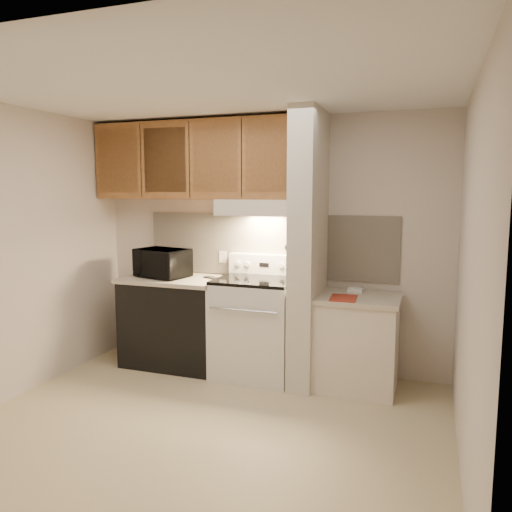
% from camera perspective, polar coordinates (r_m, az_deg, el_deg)
% --- Properties ---
extents(floor, '(3.60, 3.60, 0.00)m').
position_cam_1_polar(floor, '(4.03, -5.82, -18.78)').
color(floor, '#C4B389').
rests_on(floor, ground).
extents(ceiling, '(3.60, 3.60, 0.00)m').
position_cam_1_polar(ceiling, '(3.69, -6.35, 18.65)').
color(ceiling, white).
rests_on(ceiling, wall_back).
extents(wall_back, '(3.60, 2.50, 0.02)m').
position_cam_1_polar(wall_back, '(5.04, 1.30, 1.40)').
color(wall_back, beige).
rests_on(wall_back, floor).
extents(wall_left, '(0.02, 3.00, 2.50)m').
position_cam_1_polar(wall_left, '(4.72, -26.19, 0.23)').
color(wall_left, beige).
rests_on(wall_left, floor).
extents(wall_right, '(0.02, 3.00, 2.50)m').
position_cam_1_polar(wall_right, '(3.31, 23.29, -2.35)').
color(wall_right, beige).
rests_on(wall_right, floor).
extents(backsplash, '(2.60, 0.02, 0.63)m').
position_cam_1_polar(backsplash, '(5.03, 1.26, 1.21)').
color(backsplash, beige).
rests_on(backsplash, wall_back).
extents(range_body, '(0.76, 0.65, 0.92)m').
position_cam_1_polar(range_body, '(4.87, -0.01, -8.29)').
color(range_body, silver).
rests_on(range_body, floor).
extents(oven_window, '(0.50, 0.01, 0.30)m').
position_cam_1_polar(oven_window, '(4.57, -1.35, -8.82)').
color(oven_window, black).
rests_on(oven_window, range_body).
extents(oven_handle, '(0.65, 0.02, 0.02)m').
position_cam_1_polar(oven_handle, '(4.48, -1.54, -6.24)').
color(oven_handle, silver).
rests_on(oven_handle, range_body).
extents(cooktop, '(0.74, 0.64, 0.03)m').
position_cam_1_polar(cooktop, '(4.76, -0.01, -2.78)').
color(cooktop, black).
rests_on(cooktop, range_body).
extents(range_backguard, '(0.76, 0.08, 0.20)m').
position_cam_1_polar(range_backguard, '(5.01, 1.08, -0.95)').
color(range_backguard, silver).
rests_on(range_backguard, range_body).
extents(range_display, '(0.10, 0.01, 0.04)m').
position_cam_1_polar(range_display, '(4.97, 0.93, -1.01)').
color(range_display, black).
rests_on(range_display, range_backguard).
extents(range_knob_left_outer, '(0.05, 0.02, 0.05)m').
position_cam_1_polar(range_knob_left_outer, '(5.06, -2.09, -0.86)').
color(range_knob_left_outer, silver).
rests_on(range_knob_left_outer, range_backguard).
extents(range_knob_left_inner, '(0.05, 0.02, 0.05)m').
position_cam_1_polar(range_knob_left_inner, '(5.03, -1.03, -0.92)').
color(range_knob_left_inner, silver).
rests_on(range_knob_left_inner, range_backguard).
extents(range_knob_right_inner, '(0.05, 0.02, 0.05)m').
position_cam_1_polar(range_knob_right_inner, '(4.92, 2.91, -1.12)').
color(range_knob_right_inner, silver).
rests_on(range_knob_right_inner, range_backguard).
extents(range_knob_right_outer, '(0.05, 0.02, 0.05)m').
position_cam_1_polar(range_knob_right_outer, '(4.89, 4.03, -1.17)').
color(range_knob_right_outer, silver).
rests_on(range_knob_right_outer, range_backguard).
extents(dishwasher_front, '(1.00, 0.63, 0.87)m').
position_cam_1_polar(dishwasher_front, '(5.24, -9.17, -7.55)').
color(dishwasher_front, black).
rests_on(dishwasher_front, floor).
extents(left_countertop, '(1.04, 0.67, 0.04)m').
position_cam_1_polar(left_countertop, '(5.14, -9.27, -2.64)').
color(left_countertop, '#C2B39C').
rests_on(left_countertop, dishwasher_front).
extents(spoon_rest, '(0.23, 0.16, 0.02)m').
position_cam_1_polar(spoon_rest, '(5.01, -4.93, -2.51)').
color(spoon_rest, black).
rests_on(spoon_rest, left_countertop).
extents(teal_jar, '(0.12, 0.12, 0.10)m').
position_cam_1_polar(teal_jar, '(5.02, -9.34, -2.08)').
color(teal_jar, '#27695C').
rests_on(teal_jar, left_countertop).
extents(outlet, '(0.08, 0.01, 0.12)m').
position_cam_1_polar(outlet, '(5.21, -3.81, -0.09)').
color(outlet, beige).
rests_on(outlet, backsplash).
extents(microwave, '(0.59, 0.46, 0.29)m').
position_cam_1_polar(microwave, '(5.16, -10.67, -0.79)').
color(microwave, black).
rests_on(microwave, left_countertop).
extents(partition_pillar, '(0.22, 0.70, 2.50)m').
position_cam_1_polar(partition_pillar, '(4.57, 6.01, 0.73)').
color(partition_pillar, beige).
rests_on(partition_pillar, floor).
extents(pillar_trim, '(0.01, 0.70, 0.04)m').
position_cam_1_polar(pillar_trim, '(4.59, 4.61, 1.41)').
color(pillar_trim, '#9A6333').
rests_on(pillar_trim, partition_pillar).
extents(knife_strip, '(0.02, 0.42, 0.04)m').
position_cam_1_polar(knife_strip, '(4.54, 4.37, 1.60)').
color(knife_strip, black).
rests_on(knife_strip, partition_pillar).
extents(knife_blade_a, '(0.01, 0.03, 0.16)m').
position_cam_1_polar(knife_blade_a, '(4.39, 3.62, 0.10)').
color(knife_blade_a, silver).
rests_on(knife_blade_a, knife_strip).
extents(knife_handle_a, '(0.02, 0.02, 0.10)m').
position_cam_1_polar(knife_handle_a, '(4.39, 3.69, 2.07)').
color(knife_handle_a, black).
rests_on(knife_handle_a, knife_strip).
extents(knife_blade_b, '(0.01, 0.04, 0.18)m').
position_cam_1_polar(knife_blade_b, '(4.48, 3.95, 0.12)').
color(knife_blade_b, silver).
rests_on(knife_blade_b, knife_strip).
extents(knife_handle_b, '(0.02, 0.02, 0.10)m').
position_cam_1_polar(knife_handle_b, '(4.47, 3.98, 2.16)').
color(knife_handle_b, black).
rests_on(knife_handle_b, knife_strip).
extents(knife_blade_c, '(0.01, 0.04, 0.20)m').
position_cam_1_polar(knife_blade_c, '(4.57, 4.24, 0.12)').
color(knife_blade_c, silver).
rests_on(knife_blade_c, knife_strip).
extents(knife_handle_c, '(0.02, 0.02, 0.10)m').
position_cam_1_polar(knife_handle_c, '(4.53, 4.21, 2.23)').
color(knife_handle_c, black).
rests_on(knife_handle_c, knife_strip).
extents(knife_blade_d, '(0.01, 0.04, 0.16)m').
position_cam_1_polar(knife_blade_d, '(4.63, 4.46, 0.46)').
color(knife_blade_d, silver).
rests_on(knife_blade_d, knife_strip).
extents(knife_handle_d, '(0.02, 0.02, 0.10)m').
position_cam_1_polar(knife_handle_d, '(4.62, 4.50, 2.32)').
color(knife_handle_d, black).
rests_on(knife_handle_d, knife_strip).
extents(knife_blade_e, '(0.01, 0.04, 0.18)m').
position_cam_1_polar(knife_blade_e, '(4.72, 4.77, 0.48)').
color(knife_blade_e, silver).
rests_on(knife_blade_e, knife_strip).
extents(knife_handle_e, '(0.02, 0.02, 0.10)m').
position_cam_1_polar(knife_handle_e, '(4.69, 4.73, 2.39)').
color(knife_handle_e, black).
rests_on(knife_handle_e, knife_strip).
extents(oven_mitt, '(0.03, 0.09, 0.22)m').
position_cam_1_polar(oven_mitt, '(4.78, 4.93, -0.40)').
color(oven_mitt, gray).
rests_on(oven_mitt, partition_pillar).
extents(right_cab_base, '(0.70, 0.60, 0.81)m').
position_cam_1_polar(right_cab_base, '(4.66, 11.45, -9.87)').
color(right_cab_base, beige).
rests_on(right_cab_base, floor).
extents(right_countertop, '(0.74, 0.64, 0.04)m').
position_cam_1_polar(right_countertop, '(4.55, 11.59, -4.76)').
color(right_countertop, '#C2B39C').
rests_on(right_countertop, right_cab_base).
extents(red_folder, '(0.25, 0.32, 0.01)m').
position_cam_1_polar(red_folder, '(4.42, 9.97, -4.76)').
color(red_folder, maroon).
rests_on(red_folder, right_countertop).
extents(white_box, '(0.14, 0.10, 0.04)m').
position_cam_1_polar(white_box, '(4.73, 11.31, -3.83)').
color(white_box, white).
rests_on(white_box, right_countertop).
extents(range_hood, '(0.78, 0.44, 0.15)m').
position_cam_1_polar(range_hood, '(4.81, 0.49, 5.59)').
color(range_hood, beige).
rests_on(range_hood, upper_cabinets).
extents(hood_lip, '(0.78, 0.04, 0.06)m').
position_cam_1_polar(hood_lip, '(4.61, -0.36, 4.95)').
color(hood_lip, beige).
rests_on(hood_lip, range_hood).
extents(upper_cabinets, '(2.18, 0.33, 0.77)m').
position_cam_1_polar(upper_cabinets, '(5.12, -6.78, 10.79)').
color(upper_cabinets, '#9A6333').
rests_on(upper_cabinets, wall_back).
extents(cab_door_a, '(0.46, 0.01, 0.63)m').
position_cam_1_polar(cab_door_a, '(5.40, -15.48, 10.40)').
color(cab_door_a, '#9A6333').
rests_on(cab_door_a, upper_cabinets).
extents(cab_gap_a, '(0.01, 0.01, 0.73)m').
position_cam_1_polar(cab_gap_a, '(5.25, -13.01, 10.57)').
color(cab_gap_a, black).
rests_on(cab_gap_a, upper_cabinets).
extents(cab_door_b, '(0.46, 0.01, 0.63)m').
position_cam_1_polar(cab_door_b, '(5.11, -10.38, 10.73)').
color(cab_door_b, '#9A6333').
rests_on(cab_door_b, upper_cabinets).
extents(cab_gap_b, '(0.01, 0.01, 0.73)m').
position_cam_1_polar(cab_gap_b, '(4.98, -7.61, 10.88)').
color(cab_gap_b, black).
rests_on(cab_gap_b, upper_cabinets).
extents(cab_door_c, '(0.46, 0.01, 0.63)m').
position_cam_1_polar(cab_door_c, '(4.86, -4.70, 11.00)').
color(cab_door_c, '#9A6333').
rests_on(cab_door_c, upper_cabinets).
extents(cab_gap_c, '(0.01, 0.01, 0.73)m').
position_cam_1_polar(cab_gap_c, '(4.76, -1.65, 11.11)').
color(cab_gap_c, black).
rests_on(cab_gap_c, upper_cabinets).
extents(cab_door_d, '(0.46, 0.01, 0.63)m').
position_cam_1_polar(cab_door_d, '(4.67, 1.54, 11.18)').
color(cab_door_d, '#9A6333').
rests_on(cab_door_d, upper_cabinets).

